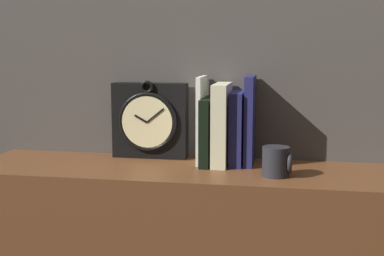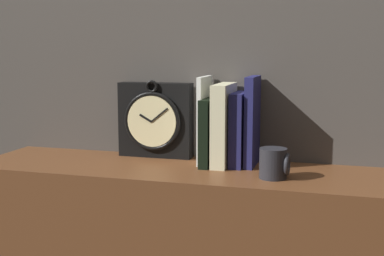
% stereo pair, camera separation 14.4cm
% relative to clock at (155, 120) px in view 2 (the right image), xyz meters
% --- Properties ---
extents(wall_back, '(6.00, 0.05, 2.60)m').
position_rel_clock_xyz_m(wall_back, '(0.15, 0.07, 0.31)').
color(wall_back, '#47423D').
rests_on(wall_back, ground_plane).
extents(clock, '(0.22, 0.06, 0.23)m').
position_rel_clock_xyz_m(clock, '(0.00, 0.00, 0.00)').
color(clock, black).
rests_on(clock, bookshelf).
extents(book_slot0_white, '(0.01, 0.13, 0.25)m').
position_rel_clock_xyz_m(book_slot0_white, '(0.16, -0.03, 0.01)').
color(book_slot0_white, white).
rests_on(book_slot0_white, bookshelf).
extents(book_slot1_black, '(0.03, 0.16, 0.19)m').
position_rel_clock_xyz_m(book_slot1_black, '(0.18, -0.05, -0.02)').
color(book_slot1_black, black).
rests_on(book_slot1_black, bookshelf).
extents(book_slot2_cream, '(0.04, 0.16, 0.23)m').
position_rel_clock_xyz_m(book_slot2_cream, '(0.22, -0.05, 0.00)').
color(book_slot2_cream, beige).
rests_on(book_slot2_cream, bookshelf).
extents(book_slot3_navy, '(0.04, 0.14, 0.20)m').
position_rel_clock_xyz_m(book_slot3_navy, '(0.27, -0.04, -0.01)').
color(book_slot3_navy, '#1E1E50').
rests_on(book_slot3_navy, bookshelf).
extents(book_slot4_navy, '(0.02, 0.13, 0.25)m').
position_rel_clock_xyz_m(book_slot4_navy, '(0.30, -0.03, 0.01)').
color(book_slot4_navy, navy).
rests_on(book_slot4_navy, bookshelf).
extents(mug, '(0.08, 0.07, 0.08)m').
position_rel_clock_xyz_m(mug, '(0.38, -0.17, -0.07)').
color(mug, '#232328').
rests_on(mug, bookshelf).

